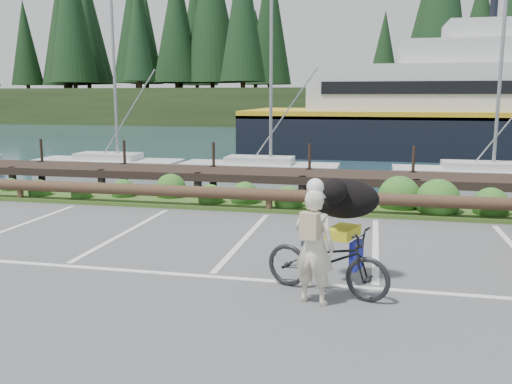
% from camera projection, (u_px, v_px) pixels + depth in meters
% --- Properties ---
extents(ground, '(72.00, 72.00, 0.00)m').
position_uv_depth(ground, '(217.00, 269.00, 9.08)').
color(ground, '#4C4C4E').
extents(harbor_backdrop, '(170.00, 160.00, 30.00)m').
position_uv_depth(harbor_backdrop, '(361.00, 115.00, 84.48)').
color(harbor_backdrop, '#1C3743').
rests_on(harbor_backdrop, ground).
extents(vegetation_strip, '(34.00, 1.60, 0.10)m').
position_uv_depth(vegetation_strip, '(274.00, 205.00, 14.17)').
color(vegetation_strip, '#3D5B21').
rests_on(vegetation_strip, ground).
extents(log_rail, '(32.00, 0.30, 0.60)m').
position_uv_depth(log_rail, '(269.00, 213.00, 13.50)').
color(log_rail, '#443021').
rests_on(log_rail, ground).
extents(bicycle, '(2.04, 1.25, 1.01)m').
position_uv_depth(bicycle, '(327.00, 260.00, 7.90)').
color(bicycle, black).
rests_on(bicycle, ground).
extents(cyclist, '(0.69, 0.56, 1.63)m').
position_uv_depth(cyclist, '(314.00, 247.00, 7.46)').
color(cyclist, beige).
rests_on(cyclist, ground).
extents(dog, '(0.83, 1.17, 0.61)m').
position_uv_depth(dog, '(344.00, 199.00, 8.28)').
color(dog, black).
rests_on(dog, bicycle).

